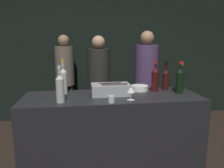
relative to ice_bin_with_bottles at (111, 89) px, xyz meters
name	(u,v)px	position (x,y,z in m)	size (l,w,h in m)	color
wall_back_chalkboard	(96,52)	(0.01, 2.28, 0.28)	(6.40, 0.06, 2.80)	black
bar_counter	(112,142)	(0.01, -0.05, -0.59)	(1.87, 0.66, 1.06)	black
ice_bin_with_bottles	(111,89)	(0.00, 0.00, 0.00)	(0.41, 0.25, 0.12)	#9EA0A5
bowl_white	(140,88)	(0.35, 0.15, -0.03)	(0.20, 0.20, 0.06)	white
wine_glass	(131,90)	(0.16, -0.24, 0.03)	(0.08, 0.08, 0.13)	silver
candle_votive	(111,99)	(-0.04, -0.31, -0.03)	(0.06, 0.06, 0.06)	silver
white_wine_bottle	(60,88)	(-0.52, -0.23, 0.08)	(0.08, 0.08, 0.35)	#B2B7AD
rose_wine_bottle	(63,80)	(-0.51, 0.13, 0.09)	(0.08, 0.08, 0.38)	#B2B7AD
red_wine_bottle_black_foil	(166,78)	(0.67, 0.15, 0.07)	(0.07, 0.07, 0.34)	#380F0F
red_wine_bottle_tall	(155,79)	(0.52, 0.10, 0.08)	(0.08, 0.08, 0.35)	#380F0F
champagne_bottle	(181,79)	(0.83, 0.08, 0.07)	(0.08, 0.08, 0.34)	black
red_wine_bottle_burgundy	(180,80)	(0.76, -0.04, 0.09)	(0.08, 0.08, 0.36)	black
person_in_hoodie	(146,81)	(0.69, 1.01, -0.13)	(0.37, 0.37, 1.77)	black
person_blond_tee	(65,76)	(-0.62, 1.91, -0.15)	(0.35, 0.35, 1.73)	black
person_grey_polo	(99,82)	(-0.03, 1.27, -0.17)	(0.37, 0.37, 1.71)	black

